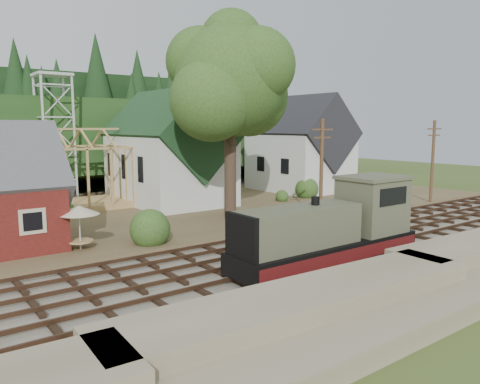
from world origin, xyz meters
TOP-DOWN VIEW (x-y plane):
  - ground at (0.00, 0.00)m, footprint 140.00×140.00m
  - embankment at (0.00, -8.50)m, footprint 64.00×5.00m
  - railroad_bed at (0.00, 0.00)m, footprint 64.00×11.00m
  - village_flat at (0.00, 18.00)m, footprint 64.00×26.00m
  - hillside at (0.00, 42.00)m, footprint 70.00×28.96m
  - ridge at (0.00, 58.00)m, footprint 80.00×20.00m
  - church at (2.00, 19.68)m, footprint 8.40×15.17m
  - farmhouse at (18.00, 19.00)m, footprint 8.40×10.80m
  - timber_frame at (-6.00, 22.00)m, footprint 8.20×6.20m
  - lattice_tower at (-6.00, 28.00)m, footprint 3.20×3.20m
  - big_tree at (2.17, 10.08)m, footprint 10.90×8.40m
  - telegraph_pole_near at (7.00, 5.20)m, footprint 2.20×0.28m
  - telegraph_pole_far at (22.00, 5.20)m, footprint 2.20×0.28m
  - locomotive at (-0.65, -3.00)m, footprint 11.32×2.83m
  - car_blue at (-11.92, 12.02)m, footprint 2.84×3.53m
  - car_red at (22.38, 15.53)m, footprint 5.12×3.58m
  - patio_set at (-10.42, 7.71)m, footprint 2.32×2.32m

SIDE VIEW (x-z plane):
  - ground at x=0.00m, z-range 0.00..0.00m
  - embankment at x=0.00m, z-range -0.80..0.80m
  - hillside at x=0.00m, z-range -6.37..6.37m
  - ridge at x=0.00m, z-range -6.00..6.00m
  - railroad_bed at x=0.00m, z-range 0.00..0.16m
  - village_flat at x=0.00m, z-range 0.00..0.30m
  - car_blue at x=-11.92m, z-range 0.30..1.43m
  - car_red at x=22.38m, z-range 0.30..1.60m
  - locomotive at x=-0.65m, z-range -0.24..4.31m
  - patio_set at x=-10.42m, z-range 1.21..3.80m
  - timber_frame at x=-6.00m, z-range -0.23..6.76m
  - telegraph_pole_near at x=7.00m, z-range 0.25..8.25m
  - telegraph_pole_far at x=22.00m, z-range 0.25..8.25m
  - farmhouse at x=18.00m, z-range -0.43..10.17m
  - church at x=2.00m, z-range -1.32..11.68m
  - lattice_tower at x=-6.00m, z-range 3.97..16.10m
  - big_tree at x=2.17m, z-range 2.87..17.57m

